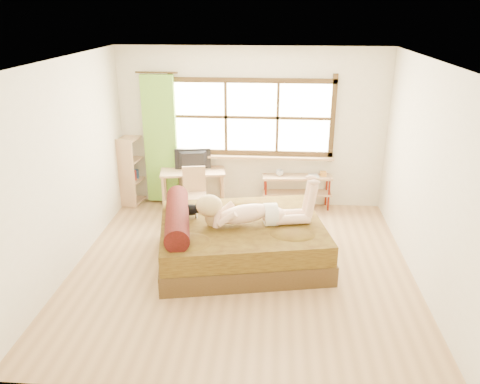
# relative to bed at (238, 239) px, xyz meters

# --- Properties ---
(floor) EXTENTS (4.50, 4.50, 0.00)m
(floor) POSITION_rel_bed_xyz_m (0.07, -0.24, -0.30)
(floor) COLOR #9E754C
(floor) RESTS_ON ground
(ceiling) EXTENTS (4.50, 4.50, 0.00)m
(ceiling) POSITION_rel_bed_xyz_m (0.07, -0.24, 2.40)
(ceiling) COLOR white
(ceiling) RESTS_ON wall_back
(wall_back) EXTENTS (4.50, 0.00, 4.50)m
(wall_back) POSITION_rel_bed_xyz_m (0.07, 2.01, 1.05)
(wall_back) COLOR silver
(wall_back) RESTS_ON floor
(wall_front) EXTENTS (4.50, 0.00, 4.50)m
(wall_front) POSITION_rel_bed_xyz_m (0.07, -2.49, 1.05)
(wall_front) COLOR silver
(wall_front) RESTS_ON floor
(wall_left) EXTENTS (0.00, 4.50, 4.50)m
(wall_left) POSITION_rel_bed_xyz_m (-2.18, -0.24, 1.05)
(wall_left) COLOR silver
(wall_left) RESTS_ON floor
(wall_right) EXTENTS (0.00, 4.50, 4.50)m
(wall_right) POSITION_rel_bed_xyz_m (2.32, -0.24, 1.05)
(wall_right) COLOR silver
(wall_right) RESTS_ON floor
(window) EXTENTS (2.80, 0.16, 1.46)m
(window) POSITION_rel_bed_xyz_m (0.07, 1.98, 1.21)
(window) COLOR #FFEDBF
(window) RESTS_ON wall_back
(curtain) EXTENTS (0.55, 0.10, 2.20)m
(curtain) POSITION_rel_bed_xyz_m (-1.48, 1.89, 0.85)
(curtain) COLOR #619929
(curtain) RESTS_ON wall_back
(bed) EXTENTS (2.51, 2.16, 0.84)m
(bed) POSITION_rel_bed_xyz_m (0.00, 0.00, 0.00)
(bed) COLOR #382310
(bed) RESTS_ON floor
(woman) EXTENTS (1.60, 0.73, 0.66)m
(woman) POSITION_rel_bed_xyz_m (0.20, -0.04, 0.58)
(woman) COLOR beige
(woman) RESTS_ON bed
(kitten) EXTENTS (0.35, 0.19, 0.27)m
(kitten) POSITION_rel_bed_xyz_m (-0.67, 0.11, 0.39)
(kitten) COLOR black
(kitten) RESTS_ON bed
(desk) EXTENTS (1.15, 0.67, 0.68)m
(desk) POSITION_rel_bed_xyz_m (-0.91, 1.71, 0.29)
(desk) COLOR tan
(desk) RESTS_ON floor
(monitor) EXTENTS (0.62, 0.18, 0.35)m
(monitor) POSITION_rel_bed_xyz_m (-0.91, 1.76, 0.56)
(monitor) COLOR black
(monitor) RESTS_ON desk
(chair) EXTENTS (0.44, 0.44, 0.85)m
(chair) POSITION_rel_bed_xyz_m (-0.82, 1.34, 0.17)
(chair) COLOR tan
(chair) RESTS_ON floor
(pipe_shelf) EXTENTS (1.20, 0.39, 0.67)m
(pipe_shelf) POSITION_rel_bed_xyz_m (0.88, 1.83, 0.13)
(pipe_shelf) COLOR tan
(pipe_shelf) RESTS_ON floor
(cup) EXTENTS (0.14, 0.14, 0.10)m
(cup) POSITION_rel_bed_xyz_m (0.57, 1.83, 0.34)
(cup) COLOR gray
(cup) RESTS_ON pipe_shelf
(book) EXTENTS (0.18, 0.23, 0.02)m
(book) POSITION_rel_bed_xyz_m (1.07, 1.83, 0.30)
(book) COLOR gray
(book) RESTS_ON pipe_shelf
(bookshelf) EXTENTS (0.37, 0.56, 1.22)m
(bookshelf) POSITION_rel_bed_xyz_m (-2.01, 1.86, 0.32)
(bookshelf) COLOR tan
(bookshelf) RESTS_ON floor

